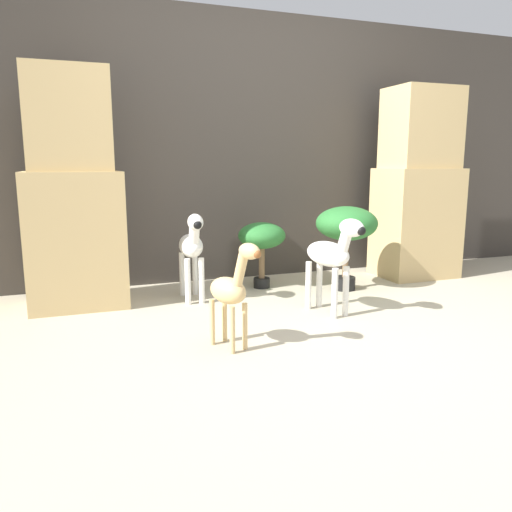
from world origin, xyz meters
The scene contains 9 objects.
ground_plane centered at (0.00, 0.00, 0.00)m, with size 14.00×14.00×0.00m, color #B2A88E.
wall_back centered at (0.00, 1.68, 1.10)m, with size 6.40×0.08×2.20m.
rock_pillar_left centered at (-1.40, 1.20, 0.73)m, with size 0.64×0.49×1.60m.
rock_pillar_right centered at (1.40, 1.20, 0.75)m, with size 0.64×0.49×1.60m.
zebra_right centered at (0.16, 0.41, 0.40)m, with size 0.25×0.51×0.65m.
zebra_left centered at (-0.63, 1.04, 0.40)m, with size 0.18×0.50×0.65m.
giraffe_figurine centered at (-0.64, 0.03, 0.33)m, with size 0.24×0.38×0.59m.
potted_palm_front centered at (-0.02, 1.23, 0.40)m, with size 0.37×0.37×0.52m.
potted_palm_back centered at (0.57, 0.95, 0.50)m, with size 0.47×0.47×0.66m.
Camera 1 is at (-1.37, -2.41, 0.98)m, focal length 35.00 mm.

